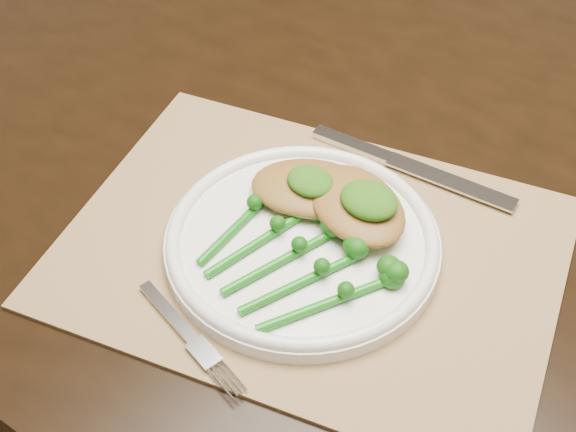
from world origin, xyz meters
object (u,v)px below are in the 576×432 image
Objects in this scene: dining_table at (370,358)px; broccolini_bundle at (282,260)px; placemat at (311,251)px; dinner_plate at (302,241)px; chicken_fillet_left at (311,188)px.

dining_table is 8.62× the size of broccolini_bundle.
placemat is at bearing 101.20° from broccolini_bundle.
dinner_plate is at bearing -155.09° from placemat.
dining_table is 0.42m from dinner_plate.
dinner_plate reaches higher than dining_table.
dining_table is at bearing 77.51° from placemat.
placemat is (0.01, -0.16, 0.37)m from dining_table.
dining_table is 0.44m from broccolini_bundle.
dinner_plate reaches higher than placemat.
chicken_fillet_left and broccolini_bundle have the same top height.
broccolini_bundle is (0.03, -0.08, -0.01)m from chicken_fillet_left.
dining_table is 6.47× the size of dinner_plate.
chicken_fillet_left is 0.60× the size of broccolini_bundle.
dinner_plate is 1.33× the size of broccolini_bundle.
placemat is 0.05m from broccolini_bundle.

